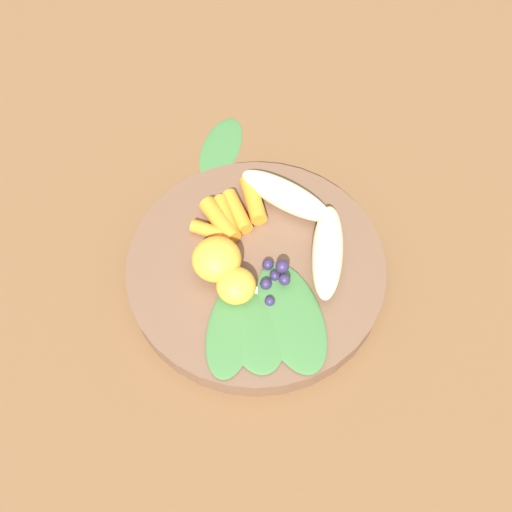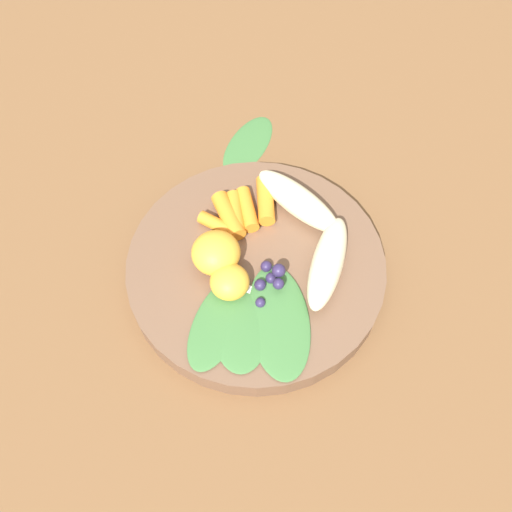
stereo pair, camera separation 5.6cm
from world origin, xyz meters
TOP-DOWN VIEW (x-y plane):
  - ground_plane at (0.00, 0.00)m, footprint 2.40×2.40m
  - bowl at (0.00, 0.00)m, footprint 0.29×0.29m
  - banana_peeled_left at (0.02, -0.08)m, footprint 0.12×0.03m
  - banana_peeled_right at (-0.06, -0.05)m, footprint 0.08×0.12m
  - orange_segment_near at (-0.01, 0.04)m, footprint 0.04×0.04m
  - orange_segment_far at (0.03, 0.03)m, footprint 0.05×0.05m
  - carrot_front at (0.05, -0.06)m, footprint 0.06×0.06m
  - carrot_mid_left at (0.05, -0.04)m, footprint 0.06×0.04m
  - carrot_mid_right at (0.06, -0.02)m, footprint 0.05×0.05m
  - carrot_rear at (0.06, -0.02)m, footprint 0.06×0.04m
  - carrot_small at (0.06, 0.00)m, footprint 0.05×0.03m
  - blueberry_pile at (-0.03, 0.01)m, footprint 0.04×0.05m
  - coconut_shred_patch at (-0.02, 0.05)m, footprint 0.04×0.04m
  - kale_leaf_left at (-0.03, 0.08)m, footprint 0.09×0.12m
  - kale_leaf_right at (-0.05, 0.07)m, footprint 0.10×0.10m
  - kale_leaf_rear at (-0.07, 0.04)m, footprint 0.14×0.13m
  - kale_leaf_stray at (0.15, -0.13)m, footprint 0.09×0.12m

SIDE VIEW (x-z plane):
  - ground_plane at x=0.00m, z-range 0.00..0.00m
  - kale_leaf_stray at x=0.15m, z-range 0.00..0.01m
  - bowl at x=0.00m, z-range 0.00..0.03m
  - coconut_shred_patch at x=-0.02m, z-range 0.03..0.03m
  - kale_leaf_left at x=-0.03m, z-range 0.03..0.03m
  - kale_leaf_right at x=-0.05m, z-range 0.03..0.03m
  - kale_leaf_rear at x=-0.07m, z-range 0.03..0.03m
  - carrot_small at x=0.06m, z-range 0.03..0.04m
  - carrot_mid_left at x=0.05m, z-range 0.03..0.04m
  - carrot_mid_right at x=0.06m, z-range 0.03..0.05m
  - carrot_front at x=0.05m, z-range 0.03..0.05m
  - carrot_rear at x=0.06m, z-range 0.03..0.05m
  - blueberry_pile at x=-0.03m, z-range 0.02..0.05m
  - orange_segment_near at x=-0.01m, z-range 0.03..0.06m
  - banana_peeled_left at x=0.02m, z-range 0.03..0.06m
  - banana_peeled_right at x=-0.06m, z-range 0.03..0.06m
  - orange_segment_far at x=0.03m, z-range 0.03..0.07m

